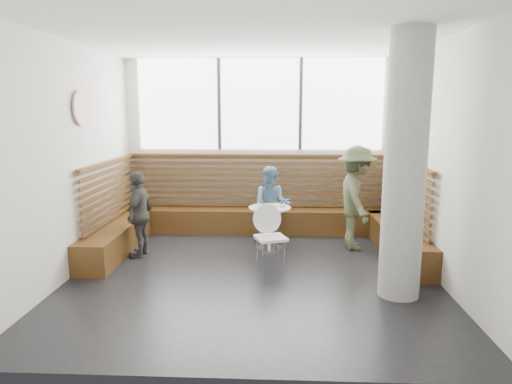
{
  "coord_description": "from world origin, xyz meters",
  "views": [
    {
      "loc": [
        0.33,
        -6.05,
        2.27
      ],
      "look_at": [
        0.0,
        1.0,
        1.0
      ],
      "focal_mm": 32.0,
      "sensor_mm": 36.0,
      "label": 1
    }
  ],
  "objects_px": {
    "child_left": "(140,214)",
    "cafe_chair": "(271,231)",
    "concrete_column": "(405,167)",
    "child_back": "(272,205)",
    "cafe_table": "(270,219)",
    "adult_man": "(356,198)"
  },
  "relations": [
    {
      "from": "cafe_chair",
      "to": "child_back",
      "type": "bearing_deg",
      "value": 70.88
    },
    {
      "from": "cafe_table",
      "to": "cafe_chair",
      "type": "height_order",
      "value": "cafe_chair"
    },
    {
      "from": "concrete_column",
      "to": "cafe_table",
      "type": "height_order",
      "value": "concrete_column"
    },
    {
      "from": "cafe_table",
      "to": "child_left",
      "type": "height_order",
      "value": "child_left"
    },
    {
      "from": "cafe_table",
      "to": "child_left",
      "type": "relative_size",
      "value": 0.53
    },
    {
      "from": "cafe_table",
      "to": "adult_man",
      "type": "relative_size",
      "value": 0.42
    },
    {
      "from": "cafe_table",
      "to": "cafe_chair",
      "type": "distance_m",
      "value": 0.84
    },
    {
      "from": "child_back",
      "to": "child_left",
      "type": "distance_m",
      "value": 2.21
    },
    {
      "from": "adult_man",
      "to": "child_left",
      "type": "bearing_deg",
      "value": 96.8
    },
    {
      "from": "concrete_column",
      "to": "child_left",
      "type": "xyz_separation_m",
      "value": [
        -3.66,
        1.39,
        -0.93
      ]
    },
    {
      "from": "concrete_column",
      "to": "child_back",
      "type": "height_order",
      "value": "concrete_column"
    },
    {
      "from": "child_back",
      "to": "child_left",
      "type": "xyz_separation_m",
      "value": [
        -2.06,
        -0.82,
        0.01
      ]
    },
    {
      "from": "concrete_column",
      "to": "child_left",
      "type": "bearing_deg",
      "value": 159.17
    },
    {
      "from": "concrete_column",
      "to": "child_left",
      "type": "relative_size",
      "value": 2.39
    },
    {
      "from": "concrete_column",
      "to": "adult_man",
      "type": "height_order",
      "value": "concrete_column"
    },
    {
      "from": "cafe_chair",
      "to": "child_back",
      "type": "relative_size",
      "value": 0.68
    },
    {
      "from": "adult_man",
      "to": "child_back",
      "type": "height_order",
      "value": "adult_man"
    },
    {
      "from": "cafe_chair",
      "to": "child_back",
      "type": "height_order",
      "value": "child_back"
    },
    {
      "from": "child_back",
      "to": "adult_man",
      "type": "bearing_deg",
      "value": -5.19
    },
    {
      "from": "child_left",
      "to": "cafe_chair",
      "type": "bearing_deg",
      "value": 84.17
    },
    {
      "from": "adult_man",
      "to": "child_back",
      "type": "relative_size",
      "value": 1.29
    },
    {
      "from": "concrete_column",
      "to": "child_left",
      "type": "height_order",
      "value": "concrete_column"
    }
  ]
}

